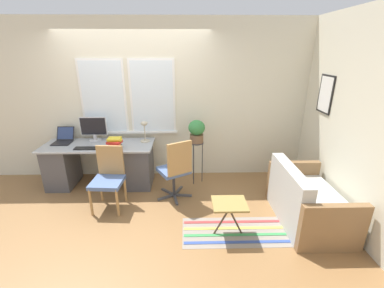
{
  "coord_description": "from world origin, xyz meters",
  "views": [
    {
      "loc": [
        0.85,
        -3.66,
        2.2
      ],
      "look_at": [
        0.94,
        0.17,
        0.79
      ],
      "focal_mm": 24.0,
      "sensor_mm": 36.0,
      "label": 1
    }
  ],
  "objects_px": {
    "desk_lamp": "(144,128)",
    "potted_plant": "(197,130)",
    "mouse": "(101,148)",
    "desk_chair_wooden": "(108,177)",
    "office_chair_swivel": "(176,169)",
    "couch_loveseat": "(306,203)",
    "book_stack": "(115,143)",
    "plant_stand": "(197,148)",
    "laptop": "(63,139)",
    "keyboard": "(86,148)",
    "folding_stool": "(229,206)",
    "monitor": "(94,129)"
  },
  "relations": [
    {
      "from": "keyboard",
      "to": "plant_stand",
      "type": "height_order",
      "value": "keyboard"
    },
    {
      "from": "monitor",
      "to": "mouse",
      "type": "bearing_deg",
      "value": -61.21
    },
    {
      "from": "desk_chair_wooden",
      "to": "potted_plant",
      "type": "distance_m",
      "value": 1.55
    },
    {
      "from": "monitor",
      "to": "mouse",
      "type": "height_order",
      "value": "monitor"
    },
    {
      "from": "laptop",
      "to": "monitor",
      "type": "distance_m",
      "value": 0.54
    },
    {
      "from": "monitor",
      "to": "desk_lamp",
      "type": "relative_size",
      "value": 1.25
    },
    {
      "from": "desk_lamp",
      "to": "desk_chair_wooden",
      "type": "distance_m",
      "value": 1.03
    },
    {
      "from": "desk_lamp",
      "to": "folding_stool",
      "type": "relative_size",
      "value": 0.77
    },
    {
      "from": "desk_lamp",
      "to": "plant_stand",
      "type": "xyz_separation_m",
      "value": [
        0.87,
        -0.09,
        -0.34
      ]
    },
    {
      "from": "couch_loveseat",
      "to": "monitor",
      "type": "bearing_deg",
      "value": 68.21
    },
    {
      "from": "couch_loveseat",
      "to": "folding_stool",
      "type": "height_order",
      "value": "couch_loveseat"
    },
    {
      "from": "office_chair_swivel",
      "to": "plant_stand",
      "type": "xyz_separation_m",
      "value": [
        0.34,
        0.53,
        0.12
      ]
    },
    {
      "from": "laptop",
      "to": "folding_stool",
      "type": "relative_size",
      "value": 0.77
    },
    {
      "from": "plant_stand",
      "to": "potted_plant",
      "type": "relative_size",
      "value": 1.98
    },
    {
      "from": "book_stack",
      "to": "plant_stand",
      "type": "bearing_deg",
      "value": 10.22
    },
    {
      "from": "keyboard",
      "to": "plant_stand",
      "type": "relative_size",
      "value": 0.47
    },
    {
      "from": "potted_plant",
      "to": "folding_stool",
      "type": "xyz_separation_m",
      "value": [
        0.35,
        -1.38,
        -0.53
      ]
    },
    {
      "from": "monitor",
      "to": "folding_stool",
      "type": "relative_size",
      "value": 0.95
    },
    {
      "from": "mouse",
      "to": "desk_lamp",
      "type": "height_order",
      "value": "desk_lamp"
    },
    {
      "from": "monitor",
      "to": "keyboard",
      "type": "height_order",
      "value": "monitor"
    },
    {
      "from": "office_chair_swivel",
      "to": "couch_loveseat",
      "type": "height_order",
      "value": "office_chair_swivel"
    },
    {
      "from": "laptop",
      "to": "couch_loveseat",
      "type": "height_order",
      "value": "laptop"
    },
    {
      "from": "mouse",
      "to": "potted_plant",
      "type": "xyz_separation_m",
      "value": [
        1.51,
        0.27,
        0.2
      ]
    },
    {
      "from": "keyboard",
      "to": "desk_lamp",
      "type": "bearing_deg",
      "value": 20.24
    },
    {
      "from": "folding_stool",
      "to": "laptop",
      "type": "bearing_deg",
      "value": 150.52
    },
    {
      "from": "desk_chair_wooden",
      "to": "plant_stand",
      "type": "xyz_separation_m",
      "value": [
        1.3,
        0.7,
        0.16
      ]
    },
    {
      "from": "couch_loveseat",
      "to": "desk_lamp",
      "type": "bearing_deg",
      "value": 62.1
    },
    {
      "from": "book_stack",
      "to": "office_chair_swivel",
      "type": "distance_m",
      "value": 1.05
    },
    {
      "from": "book_stack",
      "to": "folding_stool",
      "type": "relative_size",
      "value": 0.51
    },
    {
      "from": "couch_loveseat",
      "to": "folding_stool",
      "type": "bearing_deg",
      "value": 103.4
    },
    {
      "from": "laptop",
      "to": "monitor",
      "type": "bearing_deg",
      "value": 6.4
    },
    {
      "from": "keyboard",
      "to": "mouse",
      "type": "height_order",
      "value": "mouse"
    },
    {
      "from": "mouse",
      "to": "potted_plant",
      "type": "distance_m",
      "value": 1.54
    },
    {
      "from": "monitor",
      "to": "desk_lamp",
      "type": "distance_m",
      "value": 0.86
    },
    {
      "from": "mouse",
      "to": "folding_stool",
      "type": "bearing_deg",
      "value": -31.1
    },
    {
      "from": "book_stack",
      "to": "plant_stand",
      "type": "height_order",
      "value": "book_stack"
    },
    {
      "from": "laptop",
      "to": "desk_lamp",
      "type": "bearing_deg",
      "value": 0.5
    },
    {
      "from": "potted_plant",
      "to": "book_stack",
      "type": "bearing_deg",
      "value": -169.78
    },
    {
      "from": "mouse",
      "to": "office_chair_swivel",
      "type": "bearing_deg",
      "value": -12.81
    },
    {
      "from": "desk_chair_wooden",
      "to": "potted_plant",
      "type": "relative_size",
      "value": 2.39
    },
    {
      "from": "keyboard",
      "to": "folding_stool",
      "type": "bearing_deg",
      "value": -28.59
    },
    {
      "from": "book_stack",
      "to": "potted_plant",
      "type": "xyz_separation_m",
      "value": [
        1.3,
        0.23,
        0.12
      ]
    },
    {
      "from": "keyboard",
      "to": "book_stack",
      "type": "xyz_separation_m",
      "value": [
        0.46,
        0.0,
        0.09
      ]
    },
    {
      "from": "laptop",
      "to": "mouse",
      "type": "xyz_separation_m",
      "value": [
        0.73,
        -0.34,
        -0.03
      ]
    },
    {
      "from": "desk_chair_wooden",
      "to": "laptop",
      "type": "bearing_deg",
      "value": 144.09
    },
    {
      "from": "book_stack",
      "to": "keyboard",
      "type": "bearing_deg",
      "value": -179.44
    },
    {
      "from": "desk_chair_wooden",
      "to": "plant_stand",
      "type": "relative_size",
      "value": 1.21
    },
    {
      "from": "mouse",
      "to": "desk_chair_wooden",
      "type": "relative_size",
      "value": 0.08
    },
    {
      "from": "desk_lamp",
      "to": "potted_plant",
      "type": "distance_m",
      "value": 0.87
    },
    {
      "from": "office_chair_swivel",
      "to": "potted_plant",
      "type": "distance_m",
      "value": 0.77
    }
  ]
}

